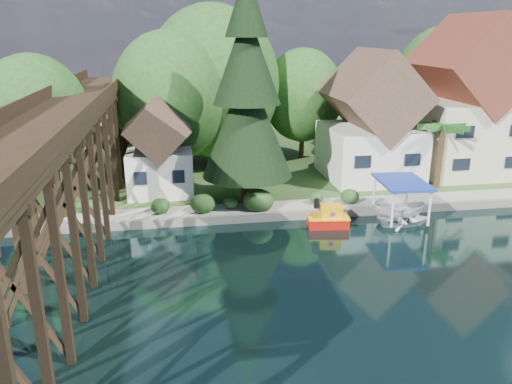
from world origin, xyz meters
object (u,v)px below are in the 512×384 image
(tugboat, at_px, (329,218))
(boat_canopy, at_px, (400,203))
(trestle_bridge, at_px, (68,165))
(boat_white_a, at_px, (405,219))
(house_left, at_px, (371,125))
(shed, at_px, (159,152))
(house_center, at_px, (465,107))
(conifer, at_px, (247,96))
(palm_tree, at_px, (443,129))

(tugboat, distance_m, boat_canopy, 5.42)
(trestle_bridge, distance_m, boat_canopy, 22.22)
(tugboat, xyz_separation_m, boat_white_a, (5.42, -0.41, -0.22))
(house_left, xyz_separation_m, boat_white_a, (-1.16, -10.15, -4.75))
(trestle_bridge, distance_m, shed, 10.69)
(house_center, relative_size, tugboat, 4.63)
(trestle_bridge, bearing_deg, conifer, 27.49)
(trestle_bridge, bearing_deg, house_left, 25.21)
(trestle_bridge, xyz_separation_m, tugboat, (16.42, 1.09, -4.74))
(trestle_bridge, distance_m, house_center, 33.96)
(tugboat, bearing_deg, shed, 144.19)
(palm_tree, xyz_separation_m, boat_canopy, (-5.63, -5.23, -4.16))
(trestle_bridge, relative_size, palm_tree, 7.86)
(trestle_bridge, height_order, conifer, conifer)
(palm_tree, bearing_deg, tugboat, -152.79)
(house_left, xyz_separation_m, house_center, (9.00, 0.50, 1.28))
(boat_white_a, bearing_deg, conifer, 62.07)
(house_left, height_order, tugboat, house_left)
(house_left, distance_m, palm_tree, 6.02)
(trestle_bridge, bearing_deg, tugboat, 3.79)
(boat_canopy, bearing_deg, boat_white_a, -86.25)
(house_center, height_order, conifer, conifer)
(tugboat, bearing_deg, boat_white_a, -4.30)
(palm_tree, height_order, boat_white_a, palm_tree)
(conifer, relative_size, boat_white_a, 4.41)
(conifer, bearing_deg, house_left, 22.84)
(shed, bearing_deg, house_left, 4.77)
(house_left, bearing_deg, boat_white_a, -96.52)
(trestle_bridge, distance_m, boat_white_a, 22.41)
(trestle_bridge, height_order, house_center, house_center)
(conifer, xyz_separation_m, tugboat, (4.91, -4.90, -7.84))
(trestle_bridge, relative_size, conifer, 2.68)
(house_center, distance_m, shed, 27.20)
(tugboat, bearing_deg, palm_tree, 27.21)
(house_center, xyz_separation_m, boat_white_a, (-10.16, -10.65, -6.03))
(conifer, xyz_separation_m, palm_tree, (15.90, 0.75, -3.04))
(tugboat, relative_size, boat_white_a, 0.80)
(house_center, height_order, tugboat, house_center)
(shed, distance_m, boat_canopy, 18.70)
(house_center, distance_m, tugboat, 19.53)
(house_left, bearing_deg, palm_tree, -42.83)
(trestle_bridge, relative_size, house_left, 4.01)
(house_center, relative_size, shed, 1.77)
(palm_tree, distance_m, boat_white_a, 9.64)
(tugboat, bearing_deg, house_center, 33.32)
(palm_tree, bearing_deg, house_left, 137.17)
(tugboat, bearing_deg, conifer, 135.05)
(conifer, relative_size, tugboat, 5.51)
(house_left, bearing_deg, shed, -175.23)
(house_center, height_order, boat_white_a, house_center)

